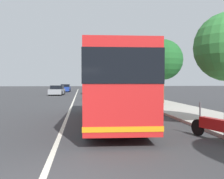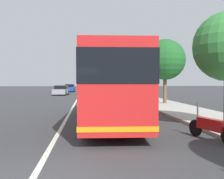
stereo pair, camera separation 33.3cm
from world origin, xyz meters
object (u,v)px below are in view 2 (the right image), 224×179
at_px(coach_bus, 111,83).
at_px(car_behind_bus, 93,89).
at_px(car_ahead_same_lane, 70,88).
at_px(roadside_tree_far_block, 165,60).
at_px(car_side_street, 99,93).
at_px(car_far_distant, 61,90).
at_px(motorcycle_mid_row, 211,127).

xyz_separation_m(coach_bus, car_behind_bus, (30.00, 0.22, -1.25)).
bearing_deg(coach_bus, car_ahead_same_lane, 9.90).
height_order(car_ahead_same_lane, roadside_tree_far_block, roadside_tree_far_block).
distance_m(car_side_street, roadside_tree_far_block, 9.76).
bearing_deg(car_side_street, coach_bus, 178.78).
distance_m(car_far_distant, car_behind_bus, 6.10).
bearing_deg(car_side_street, roadside_tree_far_block, -144.59).
height_order(motorcycle_mid_row, roadside_tree_far_block, roadside_tree_far_block).
distance_m(coach_bus, car_far_distant, 26.85).
bearing_deg(motorcycle_mid_row, car_far_distant, -1.37).
bearing_deg(car_side_street, car_ahead_same_lane, 11.69).
relative_size(car_far_distant, car_side_street, 0.96).
height_order(car_side_street, car_ahead_same_lane, car_side_street).
relative_size(car_far_distant, car_ahead_same_lane, 1.00).
relative_size(car_far_distant, roadside_tree_far_block, 0.78).
relative_size(coach_bus, car_far_distant, 2.29).
height_order(coach_bus, car_side_street, coach_bus).
xyz_separation_m(car_far_distant, car_behind_bus, (3.67, -4.87, 0.01)).
bearing_deg(roadside_tree_far_block, motorcycle_mid_row, 169.09).
relative_size(coach_bus, car_behind_bus, 2.17).
distance_m(coach_bus, car_behind_bus, 30.03).
distance_m(car_far_distant, car_side_street, 11.04).
bearing_deg(roadside_tree_far_block, car_far_distant, 31.87).
xyz_separation_m(coach_bus, car_ahead_same_lane, (38.08, 4.58, -1.24)).
xyz_separation_m(coach_bus, car_side_street, (16.61, -0.14, -1.23)).
bearing_deg(car_behind_bus, car_far_distant, 130.38).
height_order(car_side_street, car_behind_bus, car_side_street).
bearing_deg(car_ahead_same_lane, coach_bus, 8.91).
height_order(motorcycle_mid_row, car_far_distant, car_far_distant).
xyz_separation_m(motorcycle_mid_row, roadside_tree_far_block, (13.33, -2.57, 3.44)).
relative_size(motorcycle_mid_row, car_ahead_same_lane, 0.47).
height_order(car_far_distant, car_behind_bus, car_behind_bus).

